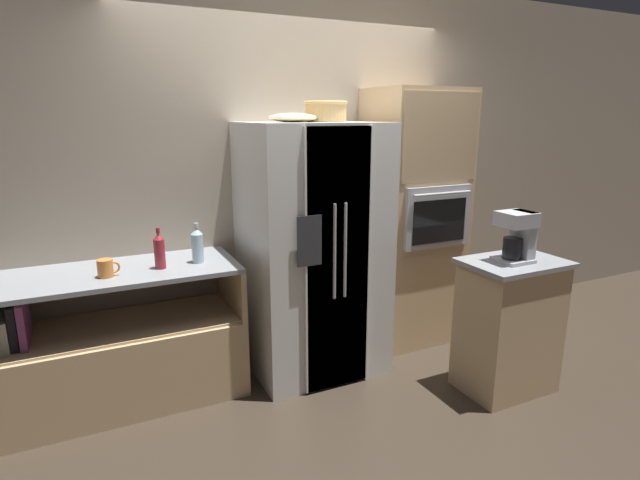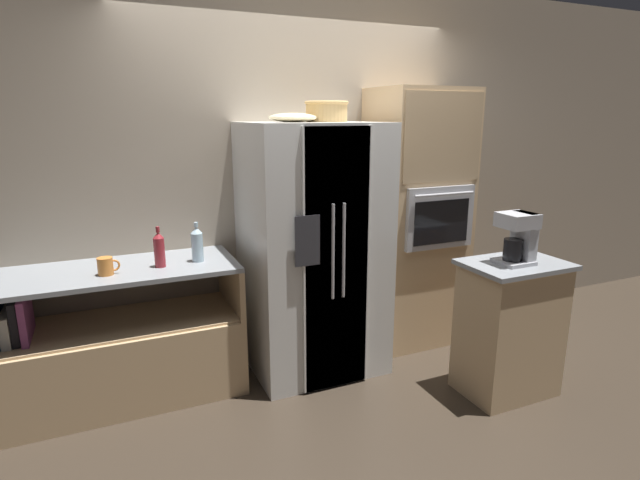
% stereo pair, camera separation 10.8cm
% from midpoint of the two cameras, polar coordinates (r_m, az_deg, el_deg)
% --- Properties ---
extents(ground_plane, '(20.00, 20.00, 0.00)m').
position_cam_midpoint_polar(ground_plane, '(3.86, 0.76, -13.99)').
color(ground_plane, '#382D23').
extents(wall_back, '(12.00, 0.06, 2.80)m').
position_cam_midpoint_polar(wall_back, '(3.86, -2.10, 7.89)').
color(wall_back, tan).
rests_on(wall_back, ground_plane).
extents(counter_left, '(1.49, 0.64, 0.88)m').
position_cam_midpoint_polar(counter_left, '(3.55, -21.01, -11.89)').
color(counter_left, tan).
rests_on(counter_left, ground_plane).
extents(refrigerator, '(0.92, 0.82, 1.77)m').
position_cam_midpoint_polar(refrigerator, '(3.55, 0.07, -1.10)').
color(refrigerator, silver).
rests_on(refrigerator, ground_plane).
extents(wall_oven, '(0.71, 0.65, 2.02)m').
position_cam_midpoint_polar(wall_oven, '(4.07, 11.69, 2.39)').
color(wall_oven, tan).
rests_on(wall_oven, ground_plane).
extents(island_counter, '(0.65, 0.46, 0.91)m').
position_cam_midpoint_polar(island_counter, '(3.58, 21.63, -9.32)').
color(island_counter, tan).
rests_on(island_counter, ground_plane).
extents(wicker_basket, '(0.30, 0.30, 0.14)m').
position_cam_midpoint_polar(wicker_basket, '(3.54, 1.66, 14.56)').
color(wicker_basket, tan).
rests_on(wicker_basket, refrigerator).
extents(fruit_bowl, '(0.31, 0.31, 0.06)m').
position_cam_midpoint_polar(fruit_bowl, '(3.36, -2.19, 13.82)').
color(fruit_bowl, beige).
rests_on(fruit_bowl, refrigerator).
extents(bottle_tall, '(0.08, 0.08, 0.26)m').
position_cam_midpoint_polar(bottle_tall, '(3.33, -12.96, -0.44)').
color(bottle_tall, silver).
rests_on(bottle_tall, counter_left).
extents(bottle_short, '(0.07, 0.07, 0.26)m').
position_cam_midpoint_polar(bottle_short, '(3.27, -17.00, -1.03)').
color(bottle_short, maroon).
rests_on(bottle_short, counter_left).
extents(mug, '(0.13, 0.09, 0.11)m').
position_cam_midpoint_polar(mug, '(3.23, -22.39, -2.79)').
color(mug, orange).
rests_on(mug, counter_left).
extents(coffee_maker, '(0.21, 0.19, 0.32)m').
position_cam_midpoint_polar(coffee_maker, '(3.37, 22.62, 0.42)').
color(coffee_maker, '#B2B2B7').
rests_on(coffee_maker, island_counter).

